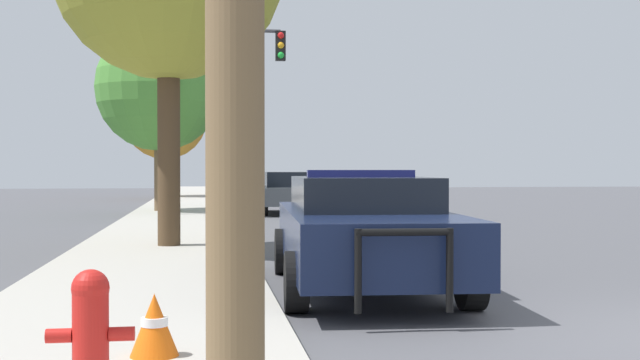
{
  "coord_description": "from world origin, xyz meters",
  "views": [
    {
      "loc": [
        -4.36,
        -6.47,
        1.51
      ],
      "look_at": [
        -1.23,
        14.95,
        1.19
      ],
      "focal_mm": 45.0,
      "sensor_mm": 36.0,
      "label": 1
    }
  ],
  "objects_px": {
    "tree_sidewalk_far": "(165,118)",
    "car_background_oncoming": "(371,186)",
    "fire_hydrant": "(91,329)",
    "traffic_light": "(217,82)",
    "car_background_midblock": "(287,192)",
    "traffic_cone": "(154,325)",
    "car_background_distant": "(291,181)",
    "tree_sidewalk_mid": "(159,88)",
    "police_car": "(363,229)"
  },
  "relations": [
    {
      "from": "car_background_distant",
      "to": "car_background_oncoming",
      "type": "bearing_deg",
      "value": -81.85
    },
    {
      "from": "traffic_light",
      "to": "car_background_midblock",
      "type": "bearing_deg",
      "value": 42.02
    },
    {
      "from": "fire_hydrant",
      "to": "car_background_midblock",
      "type": "relative_size",
      "value": 0.18
    },
    {
      "from": "traffic_light",
      "to": "car_background_midblock",
      "type": "height_order",
      "value": "traffic_light"
    },
    {
      "from": "car_background_midblock",
      "to": "car_background_oncoming",
      "type": "bearing_deg",
      "value": 60.14
    },
    {
      "from": "tree_sidewalk_far",
      "to": "police_car",
      "type": "bearing_deg",
      "value": -82.78
    },
    {
      "from": "car_background_distant",
      "to": "car_background_oncoming",
      "type": "xyz_separation_m",
      "value": [
        1.73,
        -16.18,
        0.05
      ]
    },
    {
      "from": "tree_sidewalk_far",
      "to": "car_background_oncoming",
      "type": "bearing_deg",
      "value": -34.8
    },
    {
      "from": "tree_sidewalk_far",
      "to": "car_background_midblock",
      "type": "bearing_deg",
      "value": -71.26
    },
    {
      "from": "police_car",
      "to": "tree_sidewalk_far",
      "type": "bearing_deg",
      "value": -79.57
    },
    {
      "from": "police_car",
      "to": "fire_hydrant",
      "type": "distance_m",
      "value": 5.55
    },
    {
      "from": "police_car",
      "to": "tree_sidewalk_far",
      "type": "height_order",
      "value": "tree_sidewalk_far"
    },
    {
      "from": "fire_hydrant",
      "to": "police_car",
      "type": "bearing_deg",
      "value": 61.51
    },
    {
      "from": "traffic_cone",
      "to": "traffic_light",
      "type": "bearing_deg",
      "value": 87.6
    },
    {
      "from": "traffic_light",
      "to": "traffic_cone",
      "type": "height_order",
      "value": "traffic_light"
    },
    {
      "from": "traffic_cone",
      "to": "police_car",
      "type": "bearing_deg",
      "value": 58.71
    },
    {
      "from": "fire_hydrant",
      "to": "car_background_distant",
      "type": "distance_m",
      "value": 45.49
    },
    {
      "from": "tree_sidewalk_mid",
      "to": "traffic_cone",
      "type": "bearing_deg",
      "value": -87.05
    },
    {
      "from": "tree_sidewalk_mid",
      "to": "tree_sidewalk_far",
      "type": "height_order",
      "value": "tree_sidewalk_mid"
    },
    {
      "from": "car_background_midblock",
      "to": "traffic_cone",
      "type": "xyz_separation_m",
      "value": [
        -3.1,
        -20.55,
        -0.37
      ]
    },
    {
      "from": "car_background_distant",
      "to": "tree_sidewalk_mid",
      "type": "height_order",
      "value": "tree_sidewalk_mid"
    },
    {
      "from": "police_car",
      "to": "tree_sidewalk_mid",
      "type": "bearing_deg",
      "value": -75.29
    },
    {
      "from": "police_car",
      "to": "car_background_oncoming",
      "type": "relative_size",
      "value": 1.19
    },
    {
      "from": "car_background_midblock",
      "to": "traffic_light",
      "type": "bearing_deg",
      "value": -136.72
    },
    {
      "from": "car_background_distant",
      "to": "tree_sidewalk_mid",
      "type": "distance_m",
      "value": 24.72
    },
    {
      "from": "tree_sidewalk_mid",
      "to": "traffic_cone",
      "type": "xyz_separation_m",
      "value": [
        1.06,
        -20.53,
        -3.75
      ]
    },
    {
      "from": "car_background_oncoming",
      "to": "tree_sidewalk_mid",
      "type": "relative_size",
      "value": 0.72
    },
    {
      "from": "car_background_midblock",
      "to": "police_car",
      "type": "bearing_deg",
      "value": -91.38
    },
    {
      "from": "car_background_distant",
      "to": "fire_hydrant",
      "type": "bearing_deg",
      "value": -95.66
    },
    {
      "from": "tree_sidewalk_mid",
      "to": "tree_sidewalk_far",
      "type": "distance_m",
      "value": 13.6
    },
    {
      "from": "car_background_midblock",
      "to": "car_background_distant",
      "type": "height_order",
      "value": "car_background_midblock"
    },
    {
      "from": "car_background_distant",
      "to": "tree_sidewalk_far",
      "type": "height_order",
      "value": "tree_sidewalk_far"
    },
    {
      "from": "tree_sidewalk_mid",
      "to": "police_car",
      "type": "bearing_deg",
      "value": -78.51
    },
    {
      "from": "police_car",
      "to": "tree_sidewalk_mid",
      "type": "distance_m",
      "value": 17.36
    },
    {
      "from": "police_car",
      "to": "traffic_light",
      "type": "relative_size",
      "value": 0.91
    },
    {
      "from": "fire_hydrant",
      "to": "car_background_oncoming",
      "type": "xyz_separation_m",
      "value": [
        7.83,
        28.9,
        0.19
      ]
    },
    {
      "from": "police_car",
      "to": "tree_sidewalk_far",
      "type": "relative_size",
      "value": 0.88
    },
    {
      "from": "police_car",
      "to": "fire_hydrant",
      "type": "relative_size",
      "value": 6.74
    },
    {
      "from": "fire_hydrant",
      "to": "tree_sidewalk_mid",
      "type": "distance_m",
      "value": 21.87
    },
    {
      "from": "fire_hydrant",
      "to": "traffic_light",
      "type": "xyz_separation_m",
      "value": [
        1.09,
        19.49,
        3.57
      ]
    },
    {
      "from": "tree_sidewalk_mid",
      "to": "tree_sidewalk_far",
      "type": "relative_size",
      "value": 1.02
    },
    {
      "from": "car_background_distant",
      "to": "tree_sidewalk_far",
      "type": "xyz_separation_m",
      "value": [
        -7.28,
        -9.91,
        3.32
      ]
    },
    {
      "from": "police_car",
      "to": "car_background_oncoming",
      "type": "bearing_deg",
      "value": -98.95
    },
    {
      "from": "traffic_light",
      "to": "car_background_oncoming",
      "type": "bearing_deg",
      "value": 54.38
    },
    {
      "from": "car_background_oncoming",
      "to": "traffic_cone",
      "type": "relative_size",
      "value": 9.52
    },
    {
      "from": "tree_sidewalk_far",
      "to": "traffic_cone",
      "type": "height_order",
      "value": "tree_sidewalk_far"
    },
    {
      "from": "fire_hydrant",
      "to": "tree_sidewalk_far",
      "type": "height_order",
      "value": "tree_sidewalk_far"
    },
    {
      "from": "car_background_oncoming",
      "to": "car_background_distant",
      "type": "bearing_deg",
      "value": -83.15
    },
    {
      "from": "car_background_midblock",
      "to": "tree_sidewalk_far",
      "type": "relative_size",
      "value": 0.74
    },
    {
      "from": "tree_sidewalk_far",
      "to": "traffic_light",
      "type": "bearing_deg",
      "value": -81.73
    }
  ]
}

